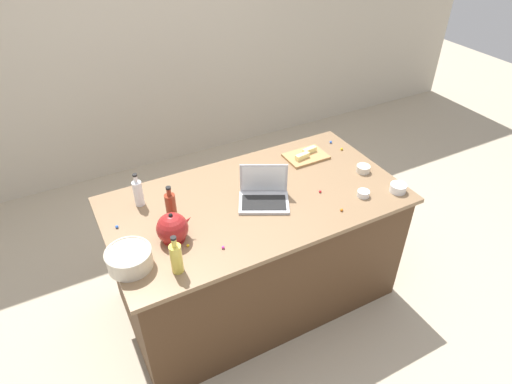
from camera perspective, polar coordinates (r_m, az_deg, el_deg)
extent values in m
plane|color=#B7A88E|center=(3.42, 0.00, -12.90)|extent=(12.00, 12.00, 0.00)
cube|color=beige|center=(4.48, -13.97, 18.56)|extent=(8.00, 0.10, 2.60)
cube|color=#4C331E|center=(3.11, 0.00, -7.67)|extent=(1.83, 0.96, 0.87)
cube|color=#846647|center=(2.81, 0.00, -1.07)|extent=(1.89, 1.02, 0.03)
cube|color=#B7B7BC|center=(2.75, 1.02, -1.41)|extent=(0.38, 0.34, 0.02)
cube|color=black|center=(2.74, 1.03, -1.36)|extent=(0.31, 0.26, 0.00)
cube|color=#B7B7BC|center=(2.78, 1.00, 1.82)|extent=(0.27, 0.15, 0.20)
cube|color=silver|center=(2.78, 1.00, 1.75)|extent=(0.24, 0.13, 0.18)
cylinder|color=beige|center=(2.42, -16.04, -8.33)|extent=(0.24, 0.24, 0.10)
cylinder|color=black|center=(2.41, -16.06, -8.25)|extent=(0.19, 0.19, 0.09)
torus|color=beige|center=(2.38, -16.24, -7.47)|extent=(0.25, 0.25, 0.01)
cylinder|color=#DBC64C|center=(2.31, -10.25, -8.48)|extent=(0.06, 0.06, 0.17)
cylinder|color=#DBC64C|center=(2.24, -10.55, -6.46)|extent=(0.03, 0.03, 0.05)
cylinder|color=black|center=(2.22, -10.64, -5.88)|extent=(0.03, 0.03, 0.01)
cylinder|color=maroon|center=(2.65, -10.94, -1.86)|extent=(0.06, 0.06, 0.17)
cylinder|color=maroon|center=(2.59, -11.20, 0.00)|extent=(0.03, 0.03, 0.05)
cylinder|color=black|center=(2.57, -11.28, 0.52)|extent=(0.03, 0.03, 0.01)
cylinder|color=white|center=(2.80, -14.97, -0.19)|extent=(0.06, 0.06, 0.17)
cylinder|color=white|center=(2.74, -15.31, 1.61)|extent=(0.02, 0.02, 0.05)
cylinder|color=black|center=(2.73, -15.41, 2.12)|extent=(0.03, 0.03, 0.01)
cylinder|color=maroon|center=(2.55, -10.56, -5.91)|extent=(0.13, 0.13, 0.01)
sphere|color=maroon|center=(2.50, -10.75, -4.63)|extent=(0.18, 0.18, 0.18)
cone|color=maroon|center=(2.51, -8.96, -3.75)|extent=(0.08, 0.03, 0.07)
sphere|color=black|center=(2.44, -10.99, -2.99)|extent=(0.02, 0.02, 0.02)
cube|color=#AD7F4C|center=(3.23, 6.47, 4.61)|extent=(0.30, 0.21, 0.02)
cube|color=#F4E58C|center=(3.17, 6.00, 4.63)|extent=(0.11, 0.05, 0.04)
cube|color=#F4E58C|center=(3.25, 6.93, 5.39)|extent=(0.11, 0.05, 0.04)
cylinder|color=white|center=(3.00, 17.89, 0.51)|extent=(0.11, 0.11, 0.05)
cylinder|color=white|center=(2.90, 13.71, -0.20)|extent=(0.08, 0.08, 0.04)
cylinder|color=beige|center=(3.13, 13.69, 2.94)|extent=(0.09, 0.09, 0.05)
sphere|color=#CC3399|center=(2.46, -4.27, -7.16)|extent=(0.02, 0.02, 0.02)
sphere|color=red|center=(2.88, 8.30, 0.08)|extent=(0.02, 0.02, 0.02)
sphere|color=orange|center=(2.75, 11.01, -2.28)|extent=(0.02, 0.02, 0.02)
sphere|color=yellow|center=(3.35, 11.02, 5.48)|extent=(0.02, 0.02, 0.02)
sphere|color=blue|center=(2.70, -17.54, -4.30)|extent=(0.02, 0.02, 0.02)
sphere|color=blue|center=(3.43, 9.64, 6.38)|extent=(0.02, 0.02, 0.02)
sphere|color=yellow|center=(2.49, -8.80, -6.83)|extent=(0.02, 0.02, 0.02)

